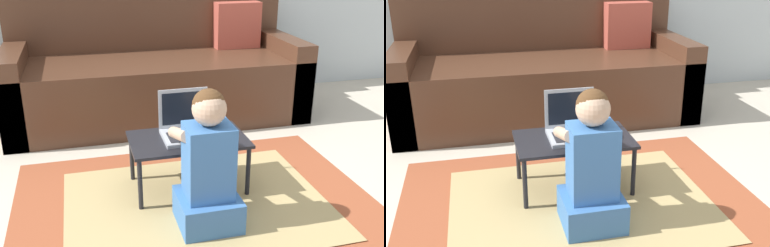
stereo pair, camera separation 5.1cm
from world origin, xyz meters
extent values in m
plane|color=beige|center=(0.00, 0.00, 0.00)|extent=(16.00, 16.00, 0.00)
cube|color=#9E4C2D|center=(-0.07, -0.20, 0.00)|extent=(1.84, 1.37, 0.01)
cube|color=tan|center=(-0.07, -0.20, 0.01)|extent=(1.32, 0.99, 0.00)
cube|color=#4C2D1E|center=(-0.03, 1.13, 0.23)|extent=(2.16, 0.90, 0.46)
cube|color=#4C2D1E|center=(-0.03, 1.48, 0.68)|extent=(2.16, 0.20, 0.44)
cube|color=#4C2D1E|center=(-1.03, 1.13, 0.29)|extent=(0.16, 0.90, 0.59)
cube|color=#4C2D1E|center=(0.97, 1.13, 0.29)|extent=(0.16, 0.90, 0.59)
cube|color=#B24C3D|center=(0.67, 1.31, 0.64)|extent=(0.36, 0.14, 0.36)
cube|color=black|center=(-0.07, -0.01, 0.29)|extent=(0.61, 0.36, 0.02)
cylinder|color=black|center=(-0.35, -0.17, 0.14)|extent=(0.02, 0.02, 0.28)
cylinder|color=black|center=(0.21, -0.17, 0.14)|extent=(0.02, 0.02, 0.28)
cylinder|color=black|center=(-0.35, 0.14, 0.14)|extent=(0.02, 0.02, 0.28)
cylinder|color=black|center=(0.21, 0.14, 0.14)|extent=(0.02, 0.02, 0.28)
cube|color=#B7BCC6|center=(-0.07, -0.01, 0.31)|extent=(0.27, 0.23, 0.02)
cube|color=#28282D|center=(-0.07, -0.03, 0.32)|extent=(0.22, 0.14, 0.00)
cube|color=#B7BCC6|center=(-0.07, 0.10, 0.43)|extent=(0.27, 0.01, 0.22)
cube|color=black|center=(-0.07, 0.09, 0.43)|extent=(0.23, 0.00, 0.18)
ellipsoid|color=#B2B7C1|center=(0.14, -0.04, 0.31)|extent=(0.06, 0.10, 0.03)
cube|color=#3D70B2|center=(-0.07, -0.38, 0.08)|extent=(0.28, 0.27, 0.16)
cube|color=#3D70B2|center=(-0.07, -0.38, 0.34)|extent=(0.21, 0.18, 0.35)
sphere|color=tan|center=(-0.07, -0.38, 0.59)|extent=(0.15, 0.15, 0.15)
sphere|color=brown|center=(-0.07, -0.37, 0.60)|extent=(0.15, 0.15, 0.15)
cylinder|color=tan|center=(-0.16, -0.24, 0.42)|extent=(0.06, 0.30, 0.14)
cylinder|color=tan|center=(0.03, -0.24, 0.42)|extent=(0.06, 0.30, 0.14)
camera|label=1|loc=(-0.59, -2.11, 1.24)|focal=42.00mm
camera|label=2|loc=(-0.54, -2.12, 1.24)|focal=42.00mm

